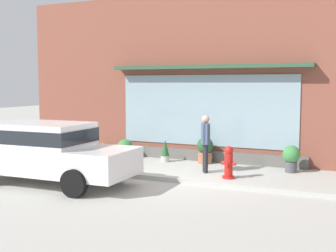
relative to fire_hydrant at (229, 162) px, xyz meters
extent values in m
plane|color=#B2AFA8|center=(-1.39, -0.80, -0.43)|extent=(60.00, 60.00, 0.00)
cube|color=#B2B2AD|center=(-1.39, -1.00, -0.37)|extent=(14.00, 0.24, 0.12)
cube|color=brown|center=(-1.39, 2.40, 2.31)|extent=(14.00, 0.36, 5.47)
cube|color=#8CA5B2|center=(-1.50, 2.20, 1.22)|extent=(5.94, 0.03, 2.28)
cube|color=#2D5138|center=(-1.39, 2.05, 2.61)|extent=(6.54, 0.56, 0.12)
cube|color=#605E59|center=(-1.39, 2.18, -0.25)|extent=(6.34, 0.20, 0.36)
cylinder|color=red|center=(0.00, 0.00, -0.40)|extent=(0.33, 0.33, 0.06)
cylinder|color=red|center=(0.00, 0.00, -0.06)|extent=(0.22, 0.22, 0.62)
sphere|color=red|center=(0.00, 0.00, 0.32)|extent=(0.24, 0.24, 0.24)
cylinder|color=red|center=(-0.15, 0.00, -0.03)|extent=(0.10, 0.09, 0.09)
cylinder|color=red|center=(0.15, 0.00, -0.03)|extent=(0.10, 0.09, 0.09)
cylinder|color=red|center=(0.00, -0.15, -0.03)|extent=(0.09, 0.10, 0.09)
cylinder|color=#232328|center=(-0.88, 0.54, -0.03)|extent=(0.12, 0.12, 0.80)
cylinder|color=#232328|center=(-0.79, 0.40, -0.03)|extent=(0.12, 0.12, 0.80)
cube|color=#475675|center=(-0.84, 0.47, 0.67)|extent=(0.34, 0.39, 0.60)
sphere|color=tan|center=(-0.84, 0.47, 1.09)|extent=(0.22, 0.22, 0.22)
cylinder|color=#475675|center=(-0.95, 0.65, 0.69)|extent=(0.08, 0.08, 0.57)
cylinder|color=#475675|center=(-0.72, 0.29, 0.69)|extent=(0.08, 0.08, 0.57)
cube|color=black|center=(-0.98, 0.74, 0.42)|extent=(0.21, 0.26, 0.28)
cube|color=white|center=(-3.96, -2.55, 0.21)|extent=(4.65, 1.89, 0.65)
cube|color=white|center=(-4.18, -2.56, 0.80)|extent=(2.58, 1.67, 0.61)
cube|color=#1E2328|center=(-4.18, -2.56, 0.80)|extent=(2.63, 1.69, 0.34)
cylinder|color=black|center=(-2.57, -1.62, -0.11)|extent=(0.64, 0.21, 0.63)
cylinder|color=black|center=(-2.50, -3.37, -0.11)|extent=(0.64, 0.21, 0.63)
cylinder|color=black|center=(-5.41, -1.74, -0.11)|extent=(0.64, 0.21, 0.63)
cylinder|color=#33473D|center=(-4.17, 1.63, -0.34)|extent=(0.44, 0.44, 0.18)
sphere|color=#3D8442|center=(-4.17, 1.63, -0.06)|extent=(0.53, 0.53, 0.53)
sphere|color=#E5C64C|center=(-4.26, 1.55, 0.03)|extent=(0.12, 0.12, 0.12)
sphere|color=orange|center=(-4.17, 1.71, 0.01)|extent=(0.15, 0.15, 0.15)
sphere|color=#DB4C7A|center=(-4.24, 1.69, 0.05)|extent=(0.15, 0.15, 0.15)
cylinder|color=#4C4C51|center=(-5.23, 1.87, -0.33)|extent=(0.26, 0.26, 0.20)
sphere|color=olive|center=(-5.23, 1.87, -0.14)|extent=(0.26, 0.26, 0.26)
sphere|color=#DB4C7A|center=(-5.16, 1.86, -0.08)|extent=(0.06, 0.06, 0.06)
sphere|color=#DB4C7A|center=(-5.30, 1.82, -0.11)|extent=(0.05, 0.05, 0.05)
cylinder|color=#4C4C51|center=(1.37, 1.53, -0.28)|extent=(0.33, 0.33, 0.30)
sphere|color=#3D8442|center=(1.37, 1.53, 0.09)|extent=(0.51, 0.51, 0.51)
cylinder|color=#9E6042|center=(-1.34, 1.80, -0.25)|extent=(0.44, 0.44, 0.36)
sphere|color=#23562D|center=(-1.34, 1.80, 0.14)|extent=(0.51, 0.51, 0.51)
cylinder|color=#B7B2A3|center=(-2.61, 1.53, -0.34)|extent=(0.29, 0.29, 0.19)
cone|color=#23562D|center=(-2.61, 1.53, 0.03)|extent=(0.26, 0.26, 0.53)
camera|label=1|loc=(3.49, -11.14, 2.10)|focal=47.15mm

